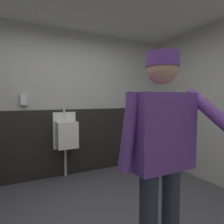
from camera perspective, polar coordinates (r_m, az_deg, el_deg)
name	(u,v)px	position (r m, az deg, el deg)	size (l,w,h in m)	color
wall_back	(62,103)	(3.60, -14.68, 2.48)	(4.79, 0.12, 2.60)	#B2B2AD
wainscot_band_back	(63,143)	(3.61, -14.23, -8.80)	(4.19, 0.03, 1.19)	black
urinal_solo	(66,134)	(3.44, -13.45, -6.35)	(0.40, 0.34, 1.24)	white
person	(162,145)	(1.52, 14.51, -9.56)	(0.70, 0.60, 1.72)	#2D3342
soap_dispenser	(24,99)	(3.42, -24.65, 3.39)	(0.10, 0.07, 0.18)	silver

